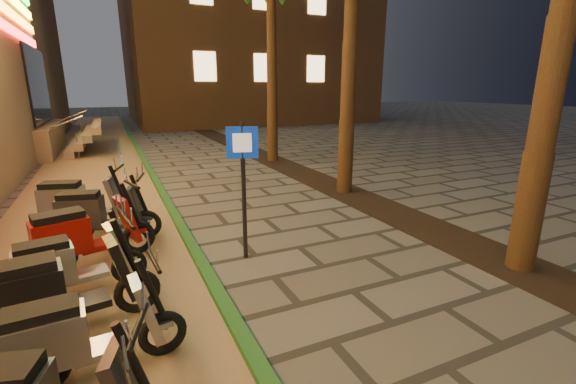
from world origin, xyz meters
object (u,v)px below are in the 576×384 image
scooter_12 (78,202)px  scooter_9 (67,265)px  scooter_8 (55,292)px  pedestrian_sign (243,173)px  scooter_10 (82,235)px  scooter_11 (97,214)px  scooter_7 (78,336)px

scooter_12 → scooter_9: bearing=-73.9°
scooter_8 → scooter_9: size_ratio=1.13×
pedestrian_sign → scooter_10: 2.64m
scooter_10 → scooter_8: bearing=-112.6°
scooter_11 → scooter_12: scooter_12 is taller
scooter_10 → pedestrian_sign: bearing=-32.8°
scooter_9 → scooter_8: bearing=-104.3°
scooter_8 → scooter_12: (0.03, 3.72, 0.00)m
scooter_10 → scooter_11: scooter_10 is taller
pedestrian_sign → scooter_10: pedestrian_sign is taller
scooter_8 → scooter_9: (0.05, 0.85, -0.06)m
scooter_7 → scooter_12: size_ratio=0.89×
scooter_7 → scooter_9: 1.75m
pedestrian_sign → scooter_9: 2.71m
scooter_8 → scooter_11: size_ratio=1.04×
scooter_7 → scooter_9: bearing=92.2°
scooter_11 → scooter_12: (-0.35, 0.85, 0.02)m
scooter_9 → scooter_12: scooter_12 is taller
scooter_9 → scooter_10: (0.14, 0.93, 0.06)m
scooter_12 → scooter_11: bearing=-51.9°
scooter_8 → scooter_11: 2.90m
pedestrian_sign → scooter_12: bearing=151.7°
pedestrian_sign → scooter_11: 2.97m
scooter_7 → scooter_10: scooter_10 is taller
scooter_8 → scooter_9: 0.85m
scooter_8 → scooter_10: 1.79m
scooter_8 → scooter_10: (0.18, 1.78, -0.00)m
pedestrian_sign → scooter_10: bearing=-178.3°
scooter_9 → scooter_11: 2.06m
scooter_8 → scooter_9: bearing=77.8°
scooter_7 → scooter_8: size_ratio=0.89×
pedestrian_sign → scooter_12: pedestrian_sign is taller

